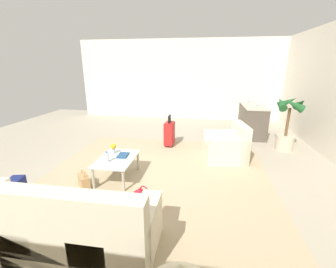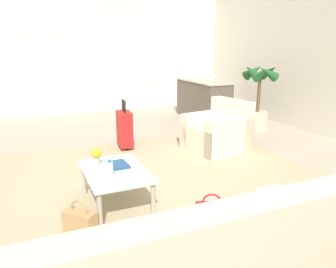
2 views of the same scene
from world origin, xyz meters
The scene contains 20 objects.
ground_plane centered at (0.00, 0.00, 0.00)m, with size 12.00×12.00×0.00m, color #A89E89.
wall_left centered at (-5.06, 0.00, 1.55)m, with size 0.12×8.00×3.10m, color silver.
area_rug centered at (0.60, 0.20, 0.00)m, with size 5.20×4.40×0.01m, color tan.
couch centered at (2.20, -0.60, 0.31)m, with size 0.86×2.42×0.94m.
armchair centered at (-0.91, 1.67, 0.29)m, with size 1.00×1.01×0.84m.
coffee_table centered at (0.40, -0.50, 0.37)m, with size 0.98×0.65×0.42m.
water_bottle centered at (0.60, -0.60, 0.52)m, with size 0.06×0.06×0.20m.
coffee_table_book centered at (0.28, -0.42, 0.44)m, with size 0.27×0.18×0.03m, color navy.
flower_vase centered at (0.18, -0.65, 0.55)m, with size 0.11×0.11×0.21m.
bar_console centered at (-3.10, 2.60, 0.48)m, with size 1.70×0.64×0.93m.
wine_glass_leftmost centered at (-3.68, 2.56, 1.04)m, with size 0.08×0.08×0.15m.
wine_glass_left_of_centre centered at (-3.29, 2.55, 1.04)m, with size 0.08×0.08×0.15m.
wine_glass_right_of_centre centered at (-2.91, 2.65, 1.04)m, with size 0.08×0.08×0.15m.
wine_glass_rightmost centered at (-2.52, 2.57, 1.04)m, with size 0.08×0.08×0.15m.
wine_bottle_clear centered at (-3.60, 2.48, 1.05)m, with size 0.07×0.07×0.30m.
suitcase_red centered at (-1.60, 0.20, 0.36)m, with size 0.42×0.25×0.85m.
handbag_red centered at (1.21, 0.25, 0.13)m, with size 0.28×0.35×0.36m.
handbag_tan centered at (0.83, -0.97, 0.13)m, with size 0.33×0.32×0.36m.
backpack_navy centered at (1.40, -1.79, 0.19)m, with size 0.34×0.30×0.40m.
potted_palm centered at (-1.80, 3.20, 0.70)m, with size 0.64×0.64×1.40m.
Camera 1 is at (4.12, 1.08, 2.10)m, focal length 24.00 mm.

